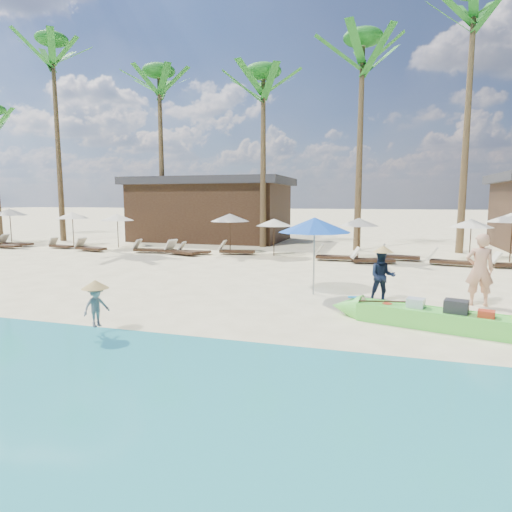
% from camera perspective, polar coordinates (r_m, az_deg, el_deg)
% --- Properties ---
extents(ground, '(240.00, 240.00, 0.00)m').
position_cam_1_polar(ground, '(11.25, -2.09, -6.99)').
color(ground, '#FFF0BC').
rests_on(ground, ground).
extents(wet_sand_strip, '(240.00, 4.50, 0.01)m').
position_cam_1_polar(wet_sand_strip, '(6.95, -15.90, -16.68)').
color(wet_sand_strip, tan).
rests_on(wet_sand_strip, ground).
extents(green_canoe, '(5.25, 1.71, 0.68)m').
position_cam_1_polar(green_canoe, '(10.32, 22.71, -7.60)').
color(green_canoe, '#5AE245').
rests_on(green_canoe, ground).
extents(tourist, '(0.72, 0.48, 1.94)m').
position_cam_1_polar(tourist, '(12.82, 27.67, -1.64)').
color(tourist, tan).
rests_on(tourist, ground).
extents(vendor_green, '(0.77, 0.63, 1.46)m').
position_cam_1_polar(vendor_green, '(12.20, 16.48, -2.64)').
color(vendor_green, '#121C33').
rests_on(vendor_green, ground).
extents(vendor_yellow, '(0.53, 0.65, 0.87)m').
position_cam_1_polar(vendor_yellow, '(9.57, -20.54, -6.28)').
color(vendor_yellow, gray).
rests_on(vendor_yellow, ground).
extents(blue_umbrella, '(2.14, 2.14, 2.30)m').
position_cam_1_polar(blue_umbrella, '(12.69, 7.82, 4.13)').
color(blue_umbrella, '#99999E').
rests_on(blue_umbrella, ground).
extents(resort_parasol_1, '(2.17, 2.17, 2.24)m').
position_cam_1_polar(resort_parasol_1, '(32.03, -30.01, 5.10)').
color(resort_parasol_1, '#372616').
rests_on(resort_parasol_1, ground).
extents(lounger_1_left, '(2.04, 0.88, 0.67)m').
position_cam_1_polar(lounger_1_left, '(29.60, -29.53, 1.53)').
color(lounger_1_left, '#372616').
rests_on(lounger_1_left, ground).
extents(lounger_1_right, '(1.85, 0.65, 0.62)m').
position_cam_1_polar(lounger_1_right, '(28.89, -30.49, 1.31)').
color(lounger_1_right, '#372616').
rests_on(lounger_1_right, ground).
extents(resort_parasol_2, '(2.01, 2.01, 2.07)m').
position_cam_1_polar(resort_parasol_2, '(28.45, -23.30, 5.01)').
color(resort_parasol_2, '#372616').
rests_on(resort_parasol_2, ground).
extents(lounger_2_left, '(1.71, 0.77, 0.56)m').
position_cam_1_polar(lounger_2_left, '(27.32, -24.65, 1.32)').
color(lounger_2_left, '#372616').
rests_on(lounger_2_left, ground).
extents(resort_parasol_3, '(1.93, 1.93, 1.99)m').
position_cam_1_polar(resort_parasol_3, '(26.40, -18.02, 4.94)').
color(resort_parasol_3, '#372616').
rests_on(resort_parasol_3, ground).
extents(lounger_3_left, '(1.98, 0.92, 0.65)m').
position_cam_1_polar(lounger_3_left, '(25.21, -21.35, 1.09)').
color(lounger_3_left, '#372616').
rests_on(lounger_3_left, ground).
extents(lounger_3_right, '(1.91, 0.76, 0.63)m').
position_cam_1_polar(lounger_3_right, '(23.47, -14.16, 0.93)').
color(lounger_3_right, '#372616').
rests_on(lounger_3_right, ground).
extents(resort_parasol_4, '(2.03, 2.03, 2.10)m').
position_cam_1_polar(resort_parasol_4, '(22.34, -3.50, 5.14)').
color(resort_parasol_4, '#372616').
rests_on(resort_parasol_4, ground).
extents(lounger_4_left, '(2.09, 1.22, 0.68)m').
position_cam_1_polar(lounger_4_left, '(22.18, -10.03, 0.71)').
color(lounger_4_left, '#372616').
rests_on(lounger_4_left, ground).
extents(lounger_4_right, '(1.73, 0.68, 0.57)m').
position_cam_1_polar(lounger_4_right, '(22.38, -8.45, 0.71)').
color(lounger_4_right, '#372616').
rests_on(lounger_4_right, ground).
extents(resort_parasol_5, '(1.82, 1.82, 1.88)m').
position_cam_1_polar(resort_parasol_5, '(21.36, 2.42, 4.50)').
color(resort_parasol_5, '#372616').
rests_on(resort_parasol_5, ground).
extents(lounger_5_left, '(1.94, 0.78, 0.64)m').
position_cam_1_polar(lounger_5_left, '(22.12, -2.86, 0.76)').
color(lounger_5_left, '#372616').
rests_on(lounger_5_left, ground).
extents(resort_parasol_6, '(1.90, 1.90, 1.96)m').
position_cam_1_polar(resort_parasol_6, '(20.91, 13.55, 4.43)').
color(resort_parasol_6, '#372616').
rests_on(resort_parasol_6, ground).
extents(lounger_6_left, '(1.97, 0.62, 0.67)m').
position_cam_1_polar(lounger_6_left, '(20.17, 10.27, 0.02)').
color(lounger_6_left, '#372616').
rests_on(lounger_6_left, ground).
extents(lounger_6_right, '(1.99, 0.98, 0.65)m').
position_cam_1_polar(lounger_6_right, '(19.58, 14.99, -0.36)').
color(lounger_6_right, '#372616').
rests_on(lounger_6_right, ground).
extents(resort_parasol_7, '(1.90, 1.90, 1.95)m').
position_cam_1_polar(resort_parasol_7, '(21.63, 26.78, 3.93)').
color(resort_parasol_7, '#372616').
rests_on(resort_parasol_7, ground).
extents(lounger_7_left, '(1.99, 0.75, 0.66)m').
position_cam_1_polar(lounger_7_left, '(20.97, 18.11, 0.05)').
color(lounger_7_left, '#372616').
rests_on(lounger_7_left, ground).
extents(lounger_7_right, '(1.99, 0.91, 0.65)m').
position_cam_1_polar(lounger_7_right, '(20.14, 24.35, -0.56)').
color(lounger_7_right, '#372616').
rests_on(lounger_7_right, ground).
extents(lounger_8_left, '(1.83, 0.81, 0.60)m').
position_cam_1_polar(lounger_8_left, '(20.54, 30.81, -0.86)').
color(lounger_8_left, '#372616').
rests_on(lounger_8_left, ground).
extents(palm_1, '(2.08, 2.08, 13.60)m').
position_cam_1_polar(palm_1, '(33.20, -25.35, 20.79)').
color(palm_1, brown).
rests_on(palm_1, ground).
extents(palm_2, '(2.08, 2.08, 11.33)m').
position_cam_1_polar(palm_2, '(29.65, -12.73, 19.75)').
color(palm_2, brown).
rests_on(palm_2, ground).
extents(palm_3, '(2.08, 2.08, 10.52)m').
position_cam_1_polar(palm_3, '(26.17, 0.98, 20.25)').
color(palm_3, brown).
rests_on(palm_3, ground).
extents(palm_4, '(2.08, 2.08, 11.70)m').
position_cam_1_polar(palm_4, '(25.26, 13.95, 22.55)').
color(palm_4, brown).
rests_on(palm_4, ground).
extents(palm_5, '(2.08, 2.08, 13.60)m').
position_cam_1_polar(palm_5, '(26.27, 26.89, 24.49)').
color(palm_5, brown).
rests_on(palm_5, ground).
extents(pavilion_west, '(10.80, 6.60, 4.30)m').
position_cam_1_polar(pavilion_west, '(30.10, -5.98, 6.30)').
color(pavilion_west, '#372616').
rests_on(pavilion_west, ground).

